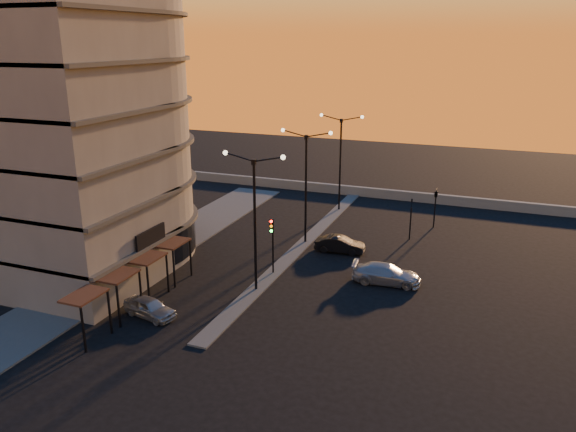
# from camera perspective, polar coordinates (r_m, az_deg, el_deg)

# --- Properties ---
(ground) EXTENTS (120.00, 120.00, 0.00)m
(ground) POSITION_cam_1_polar(r_m,az_deg,el_deg) (38.58, -3.25, -7.53)
(ground) COLOR black
(ground) RESTS_ON ground
(sidewalk_west) EXTENTS (5.00, 40.00, 0.12)m
(sidewalk_west) POSITION_cam_1_polar(r_m,az_deg,el_deg) (46.63, -13.04, -3.35)
(sidewalk_west) COLOR #4F4F4D
(sidewalk_west) RESTS_ON ground
(median) EXTENTS (1.20, 36.00, 0.12)m
(median) POSITION_cam_1_polar(r_m,az_deg,el_deg) (47.13, 1.77, -2.66)
(median) COLOR #4F4F4D
(median) RESTS_ON ground
(parapet) EXTENTS (44.00, 0.50, 1.00)m
(parapet) POSITION_cam_1_polar(r_m,az_deg,el_deg) (61.18, 8.58, 2.37)
(parapet) COLOR slate
(parapet) RESTS_ON ground
(building) EXTENTS (14.35, 17.08, 25.00)m
(building) POSITION_cam_1_polar(r_m,az_deg,el_deg) (43.00, -21.08, 10.50)
(building) COLOR slate
(building) RESTS_ON ground
(streetlamp_near) EXTENTS (4.32, 0.32, 9.51)m
(streetlamp_near) POSITION_cam_1_polar(r_m,az_deg,el_deg) (36.56, -3.40, 0.43)
(streetlamp_near) COLOR black
(streetlamp_near) RESTS_ON ground
(streetlamp_mid) EXTENTS (4.32, 0.32, 9.51)m
(streetlamp_mid) POSITION_cam_1_polar(r_m,az_deg,el_deg) (45.51, 1.84, 3.89)
(streetlamp_mid) COLOR black
(streetlamp_mid) RESTS_ON ground
(streetlamp_far) EXTENTS (4.32, 0.32, 9.51)m
(streetlamp_far) POSITION_cam_1_polar(r_m,az_deg,el_deg) (54.82, 5.35, 6.19)
(streetlamp_far) COLOR black
(streetlamp_far) RESTS_ON ground
(traffic_light_main) EXTENTS (0.28, 0.44, 4.25)m
(traffic_light_main) POSITION_cam_1_polar(r_m,az_deg,el_deg) (39.91, -1.62, -2.15)
(traffic_light_main) COLOR black
(traffic_light_main) RESTS_ON ground
(signal_east_a) EXTENTS (0.13, 0.16, 3.60)m
(signal_east_a) POSITION_cam_1_polar(r_m,az_deg,el_deg) (48.40, 12.36, -0.18)
(signal_east_a) COLOR black
(signal_east_a) RESTS_ON ground
(signal_east_b) EXTENTS (0.42, 1.99, 3.60)m
(signal_east_b) POSITION_cam_1_polar(r_m,az_deg,el_deg) (51.71, 14.81, 2.13)
(signal_east_b) COLOR black
(signal_east_b) RESTS_ON ground
(car_hatchback) EXTENTS (3.80, 2.15, 1.22)m
(car_hatchback) POSITION_cam_1_polar(r_m,az_deg,el_deg) (35.88, -13.88, -9.01)
(car_hatchback) COLOR #A2A6A9
(car_hatchback) RESTS_ON ground
(car_sedan) EXTENTS (4.05, 1.70, 1.30)m
(car_sedan) POSITION_cam_1_polar(r_m,az_deg,el_deg) (45.06, 5.29, -2.89)
(car_sedan) COLOR black
(car_sedan) RESTS_ON ground
(car_wagon) EXTENTS (4.91, 2.33, 1.38)m
(car_wagon) POSITION_cam_1_polar(r_m,az_deg,el_deg) (39.91, 9.97, -5.81)
(car_wagon) COLOR #AAACB2
(car_wagon) RESTS_ON ground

